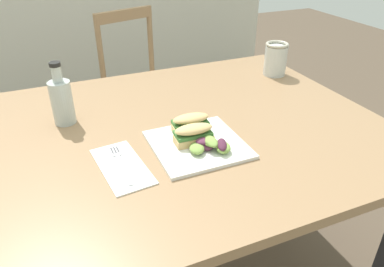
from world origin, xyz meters
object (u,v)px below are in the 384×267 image
object	(u,v)px
dining_table	(159,159)
plate_lunch	(197,144)
fork_on_napkin	(120,162)
sandwich_half_back	(191,123)
bottle_cold_brew	(62,103)
chair_wooden_far	(142,87)
sandwich_half_front	(194,134)
mason_jar_iced_tea	(275,61)

from	to	relation	value
dining_table	plate_lunch	bearing A→B (deg)	-58.64
dining_table	fork_on_napkin	bearing A→B (deg)	-138.85
sandwich_half_back	bottle_cold_brew	xyz separation A→B (m)	(-0.34, 0.23, 0.03)
chair_wooden_far	sandwich_half_front	world-z (taller)	chair_wooden_far
sandwich_half_back	sandwich_half_front	bearing A→B (deg)	-106.00
dining_table	sandwich_half_back	xyz separation A→B (m)	(0.09, -0.06, 0.14)
dining_table	chair_wooden_far	distance (m)	1.07
sandwich_half_front	fork_on_napkin	bearing A→B (deg)	-178.14
sandwich_half_front	mason_jar_iced_tea	size ratio (longest dim) A/B	0.84
bottle_cold_brew	mason_jar_iced_tea	bearing A→B (deg)	6.49
chair_wooden_far	mason_jar_iced_tea	distance (m)	0.92
plate_lunch	sandwich_half_front	world-z (taller)	sandwich_half_front
chair_wooden_far	plate_lunch	xyz separation A→B (m)	(-0.15, -1.16, 0.30)
dining_table	sandwich_half_front	world-z (taller)	sandwich_half_front
bottle_cold_brew	mason_jar_iced_tea	distance (m)	0.86
chair_wooden_far	bottle_cold_brew	xyz separation A→B (m)	(-0.48, -0.86, 0.36)
plate_lunch	fork_on_napkin	xyz separation A→B (m)	(-0.22, 0.00, 0.00)
chair_wooden_far	plate_lunch	world-z (taller)	chair_wooden_far
plate_lunch	mason_jar_iced_tea	distance (m)	0.66
sandwich_half_back	fork_on_napkin	world-z (taller)	sandwich_half_back
mason_jar_iced_tea	bottle_cold_brew	bearing A→B (deg)	-173.51
dining_table	sandwich_half_front	size ratio (longest dim) A/B	12.58
chair_wooden_far	plate_lunch	distance (m)	1.21
sandwich_half_front	mason_jar_iced_tea	distance (m)	0.66
chair_wooden_far	sandwich_half_back	bearing A→B (deg)	-97.58
sandwich_half_front	mason_jar_iced_tea	bearing A→B (deg)	35.78
mason_jar_iced_tea	fork_on_napkin	bearing A→B (deg)	-152.39
dining_table	bottle_cold_brew	xyz separation A→B (m)	(-0.25, 0.17, 0.17)
chair_wooden_far	bottle_cold_brew	size ratio (longest dim) A/B	4.35
bottle_cold_brew	dining_table	bearing A→B (deg)	-33.63
sandwich_half_back	chair_wooden_far	bearing A→B (deg)	82.42
dining_table	mason_jar_iced_tea	size ratio (longest dim) A/B	10.61
sandwich_half_back	plate_lunch	bearing A→B (deg)	-97.15
dining_table	chair_wooden_far	world-z (taller)	chair_wooden_far
chair_wooden_far	fork_on_napkin	xyz separation A→B (m)	(-0.38, -1.16, 0.30)
dining_table	chair_wooden_far	xyz separation A→B (m)	(0.23, 1.03, -0.19)
sandwich_half_back	bottle_cold_brew	size ratio (longest dim) A/B	0.56
plate_lunch	fork_on_napkin	size ratio (longest dim) A/B	1.37
chair_wooden_far	plate_lunch	size ratio (longest dim) A/B	3.43
dining_table	fork_on_napkin	xyz separation A→B (m)	(-0.15, -0.13, 0.11)
fork_on_napkin	mason_jar_iced_tea	world-z (taller)	mason_jar_iced_tea
mason_jar_iced_tea	sandwich_half_back	bearing A→B (deg)	-147.98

